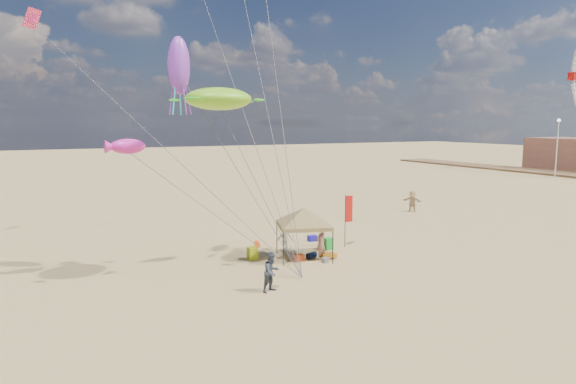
% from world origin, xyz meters
% --- Properties ---
extents(ground, '(280.00, 280.00, 0.00)m').
position_xyz_m(ground, '(0.00, 0.00, 0.00)').
color(ground, tan).
rests_on(ground, ground).
extents(canopy_tent, '(5.19, 5.19, 3.37)m').
position_xyz_m(canopy_tent, '(1.42, 3.82, 2.81)').
color(canopy_tent, black).
rests_on(canopy_tent, ground).
extents(feather_flag, '(0.50, 0.10, 3.27)m').
position_xyz_m(feather_flag, '(5.14, 4.94, 2.18)').
color(feather_flag, black).
rests_on(feather_flag, ground).
extents(cooler_red, '(0.54, 0.38, 0.38)m').
position_xyz_m(cooler_red, '(0.90, 3.43, 0.19)').
color(cooler_red, '#CB4210').
rests_on(cooler_red, ground).
extents(cooler_blue, '(0.54, 0.38, 0.38)m').
position_xyz_m(cooler_blue, '(3.95, 7.26, 0.19)').
color(cooler_blue, '#191294').
rests_on(cooler_blue, ground).
extents(bag_navy, '(0.69, 0.54, 0.36)m').
position_xyz_m(bag_navy, '(1.80, 3.59, 0.18)').
color(bag_navy, '#0B1834').
rests_on(bag_navy, ground).
extents(bag_orange, '(0.54, 0.69, 0.36)m').
position_xyz_m(bag_orange, '(0.13, 7.45, 0.18)').
color(bag_orange, '#EE4B0D').
rests_on(bag_orange, ground).
extents(chair_green, '(0.50, 0.50, 0.70)m').
position_xyz_m(chair_green, '(3.75, 4.99, 0.35)').
color(chair_green, green).
rests_on(chair_green, ground).
extents(chair_yellow, '(0.50, 0.50, 0.70)m').
position_xyz_m(chair_yellow, '(-1.25, 4.95, 0.35)').
color(chair_yellow, '#B4C616').
rests_on(chair_yellow, ground).
extents(crate_grey, '(0.34, 0.30, 0.28)m').
position_xyz_m(crate_grey, '(2.05, 2.51, 0.14)').
color(crate_grey, slate).
rests_on(crate_grey, ground).
extents(beach_cart, '(0.90, 0.50, 0.24)m').
position_xyz_m(beach_cart, '(2.62, 3.11, 0.20)').
color(beach_cart, '#C37B15').
rests_on(beach_cart, ground).
extents(person_near_a, '(0.80, 0.64, 1.90)m').
position_xyz_m(person_near_a, '(2.12, 3.09, 0.95)').
color(person_near_a, '#A3705D').
rests_on(person_near_a, ground).
extents(person_near_b, '(1.07, 0.95, 1.83)m').
position_xyz_m(person_near_b, '(-2.63, -0.49, 0.92)').
color(person_near_b, '#363E49').
rests_on(person_near_b, ground).
extents(person_near_c, '(1.17, 0.86, 1.62)m').
position_xyz_m(person_near_c, '(1.26, 5.89, 0.81)').
color(person_near_c, silver).
rests_on(person_near_c, ground).
extents(person_far_c, '(1.39, 1.73, 1.84)m').
position_xyz_m(person_far_c, '(17.15, 12.83, 0.92)').
color(person_far_c, tan).
rests_on(person_far_c, ground).
extents(lamp_north, '(0.50, 0.50, 8.25)m').
position_xyz_m(lamp_north, '(55.00, 26.00, 5.52)').
color(lamp_north, silver).
rests_on(lamp_north, ground).
extents(turtle_kite, '(3.72, 3.23, 1.08)m').
position_xyz_m(turtle_kite, '(-3.92, 2.59, 8.77)').
color(turtle_kite, '#78C91F').
rests_on(turtle_kite, ground).
extents(fish_kite, '(1.87, 1.33, 0.75)m').
position_xyz_m(fish_kite, '(-7.78, 5.03, 6.50)').
color(fish_kite, '#E526A7').
rests_on(fish_kite, ground).
extents(squid_kite, '(1.44, 1.44, 2.85)m').
position_xyz_m(squid_kite, '(-5.25, 4.62, 10.45)').
color(squid_kite, '#9E3CD3').
rests_on(squid_kite, ground).
extents(stunt_kite_pink, '(1.16, 1.30, 1.11)m').
position_xyz_m(stunt_kite_pink, '(-11.46, 14.44, 13.87)').
color(stunt_kite_pink, '#FF3064').
rests_on(stunt_kite_pink, ground).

